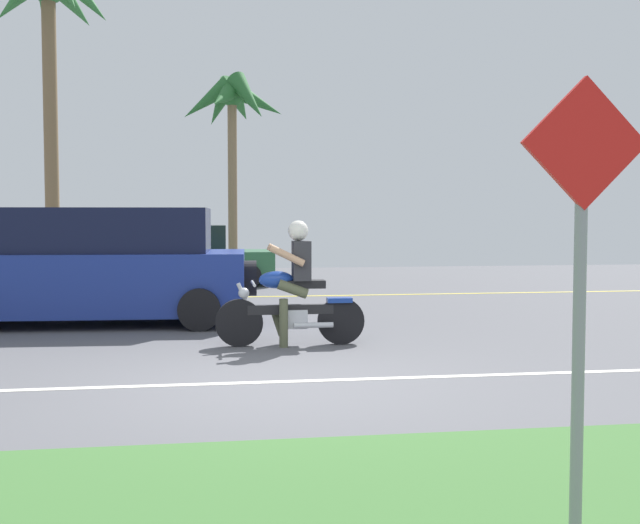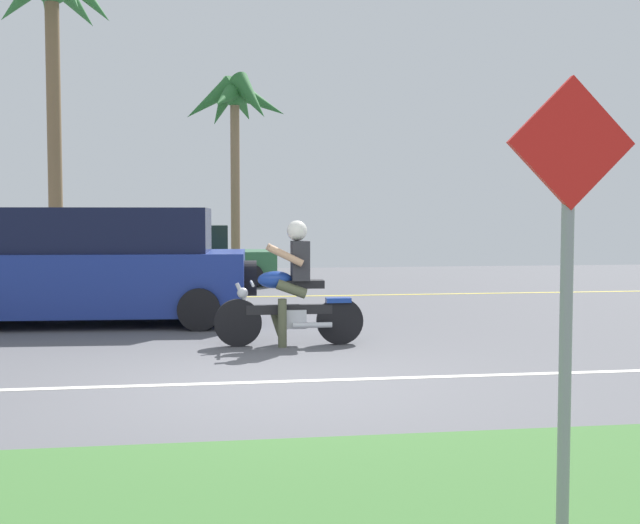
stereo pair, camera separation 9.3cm
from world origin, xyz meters
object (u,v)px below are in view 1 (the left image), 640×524
object	(u,v)px
suv_nearby	(97,267)
motorcyclist	(292,293)
palm_tree_1	(233,108)
street_sign	(581,272)
palm_tree_0	(47,10)
parked_car_1	(181,257)

from	to	relation	value
suv_nearby	motorcyclist	bearing A→B (deg)	-42.48
palm_tree_1	street_sign	bearing A→B (deg)	-87.40
suv_nearby	palm_tree_1	size ratio (longest dim) A/B	0.87
motorcyclist	palm_tree_1	distance (m)	12.87
palm_tree_0	palm_tree_1	size ratio (longest dim) A/B	1.59
suv_nearby	palm_tree_0	bearing A→B (deg)	103.79
motorcyclist	street_sign	world-z (taller)	street_sign
motorcyclist	street_sign	size ratio (longest dim) A/B	0.84
motorcyclist	palm_tree_0	distance (m)	16.12
suv_nearby	palm_tree_0	world-z (taller)	palm_tree_0
palm_tree_0	street_sign	distance (m)	22.02
motorcyclist	suv_nearby	bearing A→B (deg)	137.52
suv_nearby	street_sign	xyz separation A→B (m)	(3.42, -9.35, 0.54)
street_sign	motorcyclist	bearing A→B (deg)	95.01
motorcyclist	palm_tree_1	bearing A→B (deg)	91.27
street_sign	parked_car_1	bearing A→B (deg)	97.93
suv_nearby	street_sign	size ratio (longest dim) A/B	2.13
parked_car_1	palm_tree_1	xyz separation A→B (m)	(1.40, 2.68, 4.07)
motorcyclist	parked_car_1	bearing A→B (deg)	99.98
parked_car_1	street_sign	bearing A→B (deg)	-82.07
suv_nearby	palm_tree_1	bearing A→B (deg)	75.13
parked_car_1	palm_tree_0	world-z (taller)	palm_tree_0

